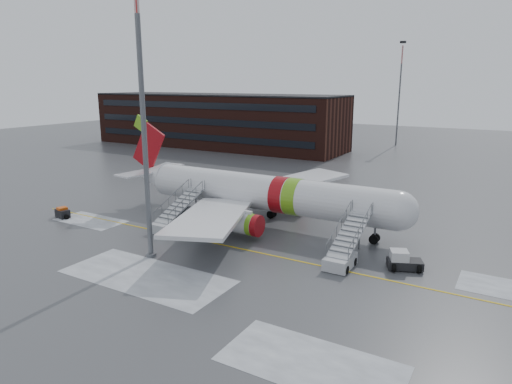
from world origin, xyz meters
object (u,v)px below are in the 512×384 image
Objects in this scene: airliner at (258,192)px; uld_container at (183,217)px; airstair_fwd at (343,253)px; light_mast_near at (142,105)px; airstair_aft at (171,219)px; pushback_tug at (403,261)px; baggage_tractor at (63,213)px.

airliner is 12.54× the size of uld_container.
airstair_fwd is 0.30× the size of light_mast_near.
light_mast_near reaches higher than airstair_aft.
airstair_fwd is 18.84m from airstair_aft.
pushback_tug is 1.30× the size of baggage_tractor.
airliner reaches higher than airstair_aft.
pushback_tug is at bearing -16.55° from airliner.
airstair_aft is (-18.84, 0.00, 0.00)m from airstair_fwd.
airliner is 1.37× the size of light_mast_near.
uld_container is (-18.63, 1.64, -0.16)m from airstair_fwd.
airstair_aft reaches higher than baggage_tractor.
pushback_tug is (23.40, 1.56, -0.36)m from airstair_aft.
pushback_tug is 24.98m from light_mast_near.
airstair_aft reaches higher than uld_container.
light_mast_near reaches higher than airliner.
pushback_tug is at bearing -0.18° from uld_container.
baggage_tractor is (-20.20, -9.56, -2.91)m from airliner.
airstair_fwd is 2.44× the size of pushback_tug.
airstair_aft is at bearing 117.07° from light_mast_near.
uld_container is at bearing 18.75° from baggage_tractor.
baggage_tractor is (-13.53, -3.03, -0.55)m from airstair_aft.
baggage_tractor is (-36.93, -4.59, -0.19)m from pushback_tug.
uld_container reaches higher than pushback_tug.
airstair_fwd is at bearing -161.09° from pushback_tug.
uld_container is 15.34m from light_mast_near.
baggage_tractor is (-32.37, -3.03, -0.55)m from airstair_fwd.
light_mast_near is (-19.89, -8.42, 12.54)m from pushback_tug.
uld_container is at bearing 174.98° from airstair_fwd.
airliner is 9.63m from airstair_aft.
airliner is 17.67m from pushback_tug.
airliner reaches higher than baggage_tractor.
airstair_fwd and airstair_aft have the same top height.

